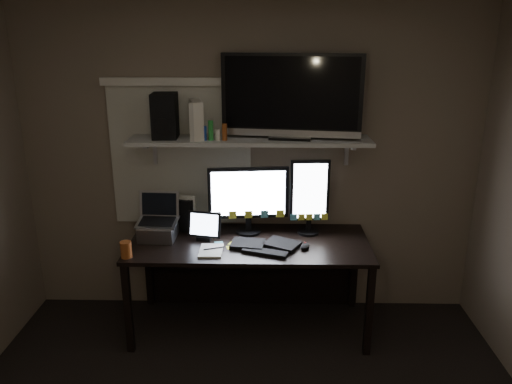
{
  "coord_description": "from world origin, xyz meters",
  "views": [
    {
      "loc": [
        0.12,
        -2.03,
        2.24
      ],
      "look_at": [
        0.05,
        1.25,
        1.18
      ],
      "focal_mm": 35.0,
      "sensor_mm": 36.0,
      "label": 1
    }
  ],
  "objects_px": {
    "laptop": "(157,218)",
    "cup": "(126,250)",
    "mouse": "(305,246)",
    "tablet": "(204,226)",
    "desk": "(250,256)",
    "monitor_landscape": "(248,200)",
    "monitor_portrait": "(309,197)",
    "speaker": "(165,116)",
    "tv": "(291,97)",
    "game_console": "(197,120)",
    "keyboard": "(265,244)"
  },
  "relations": [
    {
      "from": "laptop",
      "to": "cup",
      "type": "xyz_separation_m",
      "value": [
        -0.16,
        -0.32,
        -0.11
      ]
    },
    {
      "from": "mouse",
      "to": "tablet",
      "type": "xyz_separation_m",
      "value": [
        -0.75,
        0.15,
        0.09
      ]
    },
    {
      "from": "desk",
      "to": "cup",
      "type": "distance_m",
      "value": 0.97
    },
    {
      "from": "monitor_landscape",
      "to": "laptop",
      "type": "distance_m",
      "value": 0.71
    },
    {
      "from": "monitor_portrait",
      "to": "tablet",
      "type": "height_order",
      "value": "monitor_portrait"
    },
    {
      "from": "mouse",
      "to": "speaker",
      "type": "height_order",
      "value": "speaker"
    },
    {
      "from": "desk",
      "to": "mouse",
      "type": "xyz_separation_m",
      "value": [
        0.41,
        -0.24,
        0.19
      ]
    },
    {
      "from": "cup",
      "to": "tv",
      "type": "distance_m",
      "value": 1.6
    },
    {
      "from": "monitor_landscape",
      "to": "game_console",
      "type": "bearing_deg",
      "value": 173.36
    },
    {
      "from": "monitor_landscape",
      "to": "tablet",
      "type": "distance_m",
      "value": 0.39
    },
    {
      "from": "desk",
      "to": "game_console",
      "type": "height_order",
      "value": "game_console"
    },
    {
      "from": "monitor_landscape",
      "to": "cup",
      "type": "height_order",
      "value": "monitor_landscape"
    },
    {
      "from": "desk",
      "to": "tv",
      "type": "xyz_separation_m",
      "value": [
        0.3,
        0.08,
        1.23
      ]
    },
    {
      "from": "mouse",
      "to": "speaker",
      "type": "distance_m",
      "value": 1.41
    },
    {
      "from": "monitor_landscape",
      "to": "monitor_portrait",
      "type": "xyz_separation_m",
      "value": [
        0.47,
        -0.0,
        0.03
      ]
    },
    {
      "from": "tablet",
      "to": "game_console",
      "type": "xyz_separation_m",
      "value": [
        -0.05,
        0.16,
        0.78
      ]
    },
    {
      "from": "laptop",
      "to": "speaker",
      "type": "bearing_deg",
      "value": 71.97
    },
    {
      "from": "tablet",
      "to": "speaker",
      "type": "height_order",
      "value": "speaker"
    },
    {
      "from": "desk",
      "to": "tv",
      "type": "distance_m",
      "value": 1.27
    },
    {
      "from": "tv",
      "to": "speaker",
      "type": "distance_m",
      "value": 0.94
    },
    {
      "from": "laptop",
      "to": "monitor_portrait",
      "type": "bearing_deg",
      "value": 10.19
    },
    {
      "from": "monitor_landscape",
      "to": "laptop",
      "type": "xyz_separation_m",
      "value": [
        -0.68,
        -0.15,
        -0.1
      ]
    },
    {
      "from": "mouse",
      "to": "laptop",
      "type": "distance_m",
      "value": 1.13
    },
    {
      "from": "mouse",
      "to": "monitor_landscape",
      "type": "bearing_deg",
      "value": 161.6
    },
    {
      "from": "monitor_portrait",
      "to": "tv",
      "type": "bearing_deg",
      "value": 169.24
    },
    {
      "from": "monitor_portrait",
      "to": "laptop",
      "type": "xyz_separation_m",
      "value": [
        -1.15,
        -0.15,
        -0.13
      ]
    },
    {
      "from": "monitor_portrait",
      "to": "tv",
      "type": "height_order",
      "value": "tv"
    },
    {
      "from": "game_console",
      "to": "speaker",
      "type": "bearing_deg",
      "value": 160.03
    },
    {
      "from": "monitor_portrait",
      "to": "laptop",
      "type": "distance_m",
      "value": 1.17
    },
    {
      "from": "tablet",
      "to": "speaker",
      "type": "xyz_separation_m",
      "value": [
        -0.29,
        0.18,
        0.8
      ]
    },
    {
      "from": "tv",
      "to": "mouse",
      "type": "bearing_deg",
      "value": -63.08
    },
    {
      "from": "tv",
      "to": "game_console",
      "type": "xyz_separation_m",
      "value": [
        -0.69,
        -0.01,
        -0.17
      ]
    },
    {
      "from": "monitor_landscape",
      "to": "tv",
      "type": "xyz_separation_m",
      "value": [
        0.32,
        0.02,
        0.79
      ]
    },
    {
      "from": "cup",
      "to": "monitor_landscape",
      "type": "bearing_deg",
      "value": 29.32
    },
    {
      "from": "speaker",
      "to": "laptop",
      "type": "bearing_deg",
      "value": -113.87
    },
    {
      "from": "monitor_landscape",
      "to": "tablet",
      "type": "xyz_separation_m",
      "value": [
        -0.33,
        -0.15,
        -0.16
      ]
    },
    {
      "from": "laptop",
      "to": "tv",
      "type": "distance_m",
      "value": 1.35
    },
    {
      "from": "cup",
      "to": "tablet",
      "type": "bearing_deg",
      "value": 32.05
    },
    {
      "from": "keyboard",
      "to": "cup",
      "type": "xyz_separation_m",
      "value": [
        -0.97,
        -0.21,
        0.04
      ]
    },
    {
      "from": "monitor_landscape",
      "to": "mouse",
      "type": "xyz_separation_m",
      "value": [
        0.42,
        -0.3,
        -0.25
      ]
    },
    {
      "from": "keyboard",
      "to": "tv",
      "type": "distance_m",
      "value": 1.09
    },
    {
      "from": "cup",
      "to": "speaker",
      "type": "bearing_deg",
      "value": 65.71
    },
    {
      "from": "keyboard",
      "to": "tv",
      "type": "height_order",
      "value": "tv"
    },
    {
      "from": "desk",
      "to": "cup",
      "type": "bearing_deg",
      "value": -154.37
    },
    {
      "from": "desk",
      "to": "mouse",
      "type": "height_order",
      "value": "mouse"
    },
    {
      "from": "cup",
      "to": "laptop",
      "type": "bearing_deg",
      "value": 63.98
    },
    {
      "from": "monitor_portrait",
      "to": "speaker",
      "type": "relative_size",
      "value": 1.82
    },
    {
      "from": "speaker",
      "to": "keyboard",
      "type": "bearing_deg",
      "value": -24.09
    },
    {
      "from": "mouse",
      "to": "speaker",
      "type": "xyz_separation_m",
      "value": [
        -1.04,
        0.32,
        0.9
      ]
    },
    {
      "from": "tablet",
      "to": "laptop",
      "type": "relative_size",
      "value": 0.75
    }
  ]
}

